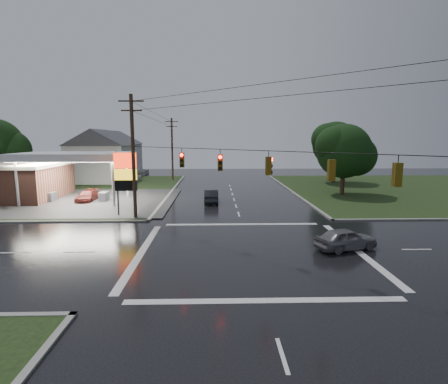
{
  "coord_description": "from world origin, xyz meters",
  "views": [
    {
      "loc": [
        -2.25,
        -21.75,
        7.29
      ],
      "look_at": [
        -1.54,
        5.61,
        3.0
      ],
      "focal_mm": 28.0,
      "sensor_mm": 36.0,
      "label": 1
    }
  ],
  "objects_px": {
    "utility_pole_nw": "(133,155)",
    "house_near": "(101,155)",
    "car_north": "(211,196)",
    "tree_ne_near": "(345,151)",
    "tree_ne_far": "(336,144)",
    "gas_station": "(16,178)",
    "car_crossing": "(346,239)",
    "house_far": "(115,152)",
    "car_pump": "(88,196)",
    "utility_pole_n": "(172,148)",
    "pylon_sign": "(126,173)"
  },
  "relations": [
    {
      "from": "pylon_sign",
      "to": "house_far",
      "type": "xyz_separation_m",
      "value": [
        -11.45,
        37.5,
        0.39
      ]
    },
    {
      "from": "tree_ne_near",
      "to": "house_far",
      "type": "bearing_deg",
      "value": 144.23
    },
    {
      "from": "car_north",
      "to": "car_crossing",
      "type": "bearing_deg",
      "value": 116.82
    },
    {
      "from": "utility_pole_n",
      "to": "car_crossing",
      "type": "height_order",
      "value": "utility_pole_n"
    },
    {
      "from": "car_crossing",
      "to": "utility_pole_nw",
      "type": "bearing_deg",
      "value": 41.14
    },
    {
      "from": "house_far",
      "to": "car_crossing",
      "type": "relative_size",
      "value": 2.64
    },
    {
      "from": "car_crossing",
      "to": "house_far",
      "type": "bearing_deg",
      "value": 12.29
    },
    {
      "from": "tree_ne_near",
      "to": "car_north",
      "type": "height_order",
      "value": "tree_ne_near"
    },
    {
      "from": "tree_ne_near",
      "to": "utility_pole_nw",
      "type": "bearing_deg",
      "value": -152.14
    },
    {
      "from": "pylon_sign",
      "to": "utility_pole_n",
      "type": "bearing_deg",
      "value": 87.92
    },
    {
      "from": "pylon_sign",
      "to": "utility_pole_n",
      "type": "height_order",
      "value": "utility_pole_n"
    },
    {
      "from": "utility_pole_nw",
      "to": "tree_ne_near",
      "type": "distance_m",
      "value": 26.74
    },
    {
      "from": "tree_ne_far",
      "to": "utility_pole_n",
      "type": "bearing_deg",
      "value": 171.45
    },
    {
      "from": "house_near",
      "to": "tree_ne_near",
      "type": "distance_m",
      "value": 37.8
    },
    {
      "from": "gas_station",
      "to": "car_north",
      "type": "distance_m",
      "value": 23.18
    },
    {
      "from": "house_near",
      "to": "car_crossing",
      "type": "distance_m",
      "value": 45.18
    },
    {
      "from": "tree_ne_far",
      "to": "gas_station",
      "type": "bearing_deg",
      "value": -161.54
    },
    {
      "from": "gas_station",
      "to": "tree_ne_near",
      "type": "height_order",
      "value": "tree_ne_near"
    },
    {
      "from": "car_pump",
      "to": "car_north",
      "type": "bearing_deg",
      "value": -4.48
    },
    {
      "from": "pylon_sign",
      "to": "utility_pole_nw",
      "type": "xyz_separation_m",
      "value": [
        1.0,
        -1.0,
        1.71
      ]
    },
    {
      "from": "pylon_sign",
      "to": "utility_pole_n",
      "type": "distance_m",
      "value": 27.56
    },
    {
      "from": "tree_ne_near",
      "to": "car_crossing",
      "type": "height_order",
      "value": "tree_ne_near"
    },
    {
      "from": "car_north",
      "to": "car_crossing",
      "type": "relative_size",
      "value": 1.06
    },
    {
      "from": "pylon_sign",
      "to": "house_near",
      "type": "height_order",
      "value": "house_near"
    },
    {
      "from": "gas_station",
      "to": "car_pump",
      "type": "distance_m",
      "value": 9.04
    },
    {
      "from": "utility_pole_n",
      "to": "car_north",
      "type": "distance_m",
      "value": 22.36
    },
    {
      "from": "utility_pole_nw",
      "to": "house_near",
      "type": "height_order",
      "value": "utility_pole_nw"
    },
    {
      "from": "gas_station",
      "to": "car_crossing",
      "type": "distance_m",
      "value": 37.53
    },
    {
      "from": "house_near",
      "to": "car_north",
      "type": "xyz_separation_m",
      "value": [
        18.25,
        -18.77,
        -3.67
      ]
    },
    {
      "from": "pylon_sign",
      "to": "car_crossing",
      "type": "xyz_separation_m",
      "value": [
        16.81,
        -10.34,
        -3.3
      ]
    },
    {
      "from": "utility_pole_n",
      "to": "car_pump",
      "type": "relative_size",
      "value": 2.41
    },
    {
      "from": "house_far",
      "to": "car_crossing",
      "type": "xyz_separation_m",
      "value": [
        28.26,
        -47.84,
        -3.69
      ]
    },
    {
      "from": "car_crossing",
      "to": "tree_ne_far",
      "type": "bearing_deg",
      "value": -36.04
    },
    {
      "from": "house_far",
      "to": "car_pump",
      "type": "xyz_separation_m",
      "value": [
        4.99,
        -29.73,
        -3.77
      ]
    },
    {
      "from": "gas_station",
      "to": "house_near",
      "type": "relative_size",
      "value": 2.37
    },
    {
      "from": "gas_station",
      "to": "car_crossing",
      "type": "height_order",
      "value": "gas_station"
    },
    {
      "from": "gas_station",
      "to": "pylon_sign",
      "type": "distance_m",
      "value": 17.81
    },
    {
      "from": "utility_pole_nw",
      "to": "car_crossing",
      "type": "xyz_separation_m",
      "value": [
        15.81,
        -9.34,
        -5.01
      ]
    },
    {
      "from": "utility_pole_nw",
      "to": "house_far",
      "type": "xyz_separation_m",
      "value": [
        -12.45,
        38.5,
        -1.32
      ]
    },
    {
      "from": "pylon_sign",
      "to": "utility_pole_nw",
      "type": "relative_size",
      "value": 0.55
    },
    {
      "from": "house_far",
      "to": "car_pump",
      "type": "bearing_deg",
      "value": -80.47
    },
    {
      "from": "utility_pole_n",
      "to": "utility_pole_nw",
      "type": "bearing_deg",
      "value": -90.0
    },
    {
      "from": "tree_ne_near",
      "to": "utility_pole_n",
      "type": "bearing_deg",
      "value": 145.9
    },
    {
      "from": "pylon_sign",
      "to": "tree_ne_far",
      "type": "height_order",
      "value": "tree_ne_far"
    },
    {
      "from": "gas_station",
      "to": "tree_ne_near",
      "type": "bearing_deg",
      "value": 3.3
    },
    {
      "from": "house_far",
      "to": "tree_ne_near",
      "type": "height_order",
      "value": "tree_ne_near"
    },
    {
      "from": "tree_ne_near",
      "to": "car_north",
      "type": "distance_m",
      "value": 18.15
    },
    {
      "from": "tree_ne_near",
      "to": "tree_ne_far",
      "type": "height_order",
      "value": "tree_ne_far"
    },
    {
      "from": "tree_ne_near",
      "to": "car_pump",
      "type": "bearing_deg",
      "value": -173.17
    },
    {
      "from": "pylon_sign",
      "to": "tree_ne_near",
      "type": "height_order",
      "value": "tree_ne_near"
    }
  ]
}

